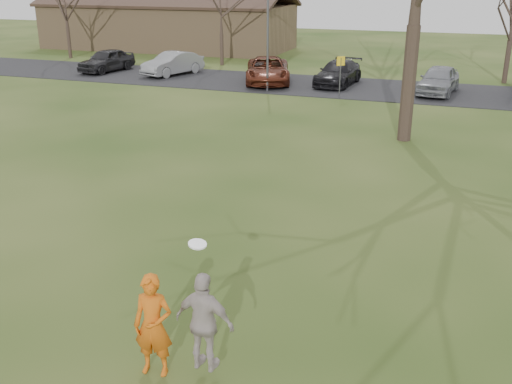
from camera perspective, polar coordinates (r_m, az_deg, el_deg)
ground at (r=10.15m, az=-7.95°, el=-15.56°), size 120.00×120.00×0.00m
parking_strip at (r=32.97m, az=12.61°, el=9.64°), size 62.00×6.50×0.04m
player_defender at (r=9.40m, az=-9.93°, el=-12.62°), size 0.67×0.49×1.70m
car_0 at (r=39.38m, az=-14.29°, el=12.28°), size 2.22×4.32×1.41m
car_1 at (r=37.23m, az=-8.08°, el=12.23°), size 2.71×4.44×1.38m
car_2 at (r=34.10m, az=1.14°, el=11.73°), size 3.91×5.66×1.44m
car_3 at (r=33.80m, az=7.96°, el=11.35°), size 2.17×4.64×1.31m
car_4 at (r=32.34m, az=17.28°, el=10.35°), size 2.17×4.37×1.43m
catching_play at (r=9.05m, az=-4.99°, el=-12.45°), size 0.97×0.44×2.14m
building at (r=51.33m, az=-8.54°, el=15.77°), size 20.60×8.50×5.14m
lamp_post at (r=31.39m, az=1.16°, el=16.87°), size 0.34×0.34×6.27m
sign_yellow at (r=30.13m, az=8.19°, el=11.70°), size 0.35×0.35×2.08m
small_tree_row at (r=37.30m, az=21.15°, el=16.03°), size 55.00×5.90×8.50m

